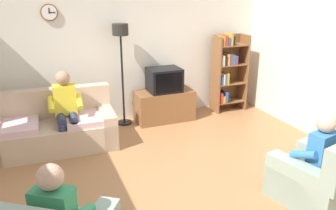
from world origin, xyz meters
TOP-DOWN VIEW (x-y plane):
  - ground_plane at (0.00, 0.00)m, footprint 12.00×12.00m
  - back_wall_assembly at (-0.00, 2.66)m, footprint 6.20×0.17m
  - couch at (-1.37, 1.77)m, footprint 1.94×0.96m
  - tv_stand at (0.70, 2.25)m, footprint 1.10×0.56m
  - tv at (0.70, 2.23)m, footprint 0.60×0.49m
  - bookshelf at (2.11, 2.32)m, footprint 0.68×0.36m
  - floor_lamp at (-0.07, 2.35)m, footprint 0.28×0.28m
  - armchair_near_bookshelf at (1.43, -0.91)m, footprint 0.98×1.04m
  - person_on_couch at (-1.15, 1.66)m, footprint 0.52×0.55m
  - person_in_right_armchair at (1.41, -0.82)m, footprint 0.57×0.59m

SIDE VIEW (x-z plane):
  - ground_plane at x=0.00m, z-range 0.00..0.00m
  - armchair_near_bookshelf at x=1.43m, z-range -0.16..0.74m
  - tv_stand at x=0.70m, z-range 0.00..0.58m
  - couch at x=-1.37m, z-range -0.14..0.76m
  - person_in_right_armchair at x=1.41m, z-range 0.04..1.16m
  - person_on_couch at x=-1.15m, z-range 0.08..1.32m
  - tv at x=0.70m, z-range 0.58..1.02m
  - bookshelf at x=2.11m, z-range 0.04..1.63m
  - back_wall_assembly at x=0.00m, z-range 0.00..2.70m
  - floor_lamp at x=-0.07m, z-range 0.53..2.38m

